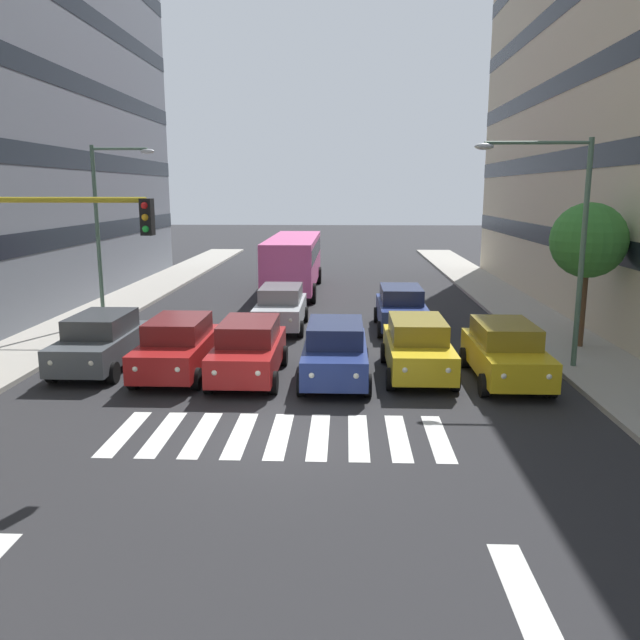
{
  "coord_description": "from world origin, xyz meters",
  "views": [
    {
      "loc": [
        -1.48,
        13.61,
        5.49
      ],
      "look_at": [
        -0.66,
        -6.56,
        1.36
      ],
      "focal_mm": 35.6,
      "sensor_mm": 36.0,
      "label": 1
    }
  ],
  "objects_px": {
    "car_4": "(178,346)",
    "car_5": "(101,341)",
    "car_1": "(417,347)",
    "street_lamp_right": "(106,217)",
    "car_3": "(249,349)",
    "car_row2_0": "(281,307)",
    "car_0": "(505,352)",
    "car_row2_1": "(401,308)",
    "street_lamp_left": "(564,227)",
    "street_tree_1": "(588,241)",
    "car_2": "(335,351)",
    "bus_behind_traffic": "(294,258)"
  },
  "relations": [
    {
      "from": "car_1",
      "to": "street_lamp_right",
      "type": "relative_size",
      "value": 0.63
    },
    {
      "from": "car_4",
      "to": "car_row2_0",
      "type": "relative_size",
      "value": 1.0
    },
    {
      "from": "car_4",
      "to": "car_row2_1",
      "type": "relative_size",
      "value": 1.0
    },
    {
      "from": "car_3",
      "to": "car_5",
      "type": "distance_m",
      "value": 4.82
    },
    {
      "from": "car_4",
      "to": "car_row2_0",
      "type": "distance_m",
      "value": 7.08
    },
    {
      "from": "car_1",
      "to": "bus_behind_traffic",
      "type": "distance_m",
      "value": 16.87
    },
    {
      "from": "car_row2_0",
      "to": "street_tree_1",
      "type": "height_order",
      "value": "street_tree_1"
    },
    {
      "from": "car_3",
      "to": "car_row2_0",
      "type": "relative_size",
      "value": 1.0
    },
    {
      "from": "bus_behind_traffic",
      "to": "street_tree_1",
      "type": "xyz_separation_m",
      "value": [
        -11.07,
        12.76,
        1.96
      ]
    },
    {
      "from": "car_row2_1",
      "to": "street_lamp_right",
      "type": "distance_m",
      "value": 12.44
    },
    {
      "from": "car_row2_0",
      "to": "car_2",
      "type": "bearing_deg",
      "value": 108.18
    },
    {
      "from": "car_3",
      "to": "street_lamp_left",
      "type": "distance_m",
      "value": 10.07
    },
    {
      "from": "street_lamp_left",
      "to": "street_lamp_right",
      "type": "xyz_separation_m",
      "value": [
        16.17,
        -6.16,
        0.04
      ]
    },
    {
      "from": "car_5",
      "to": "car_row2_1",
      "type": "distance_m",
      "value": 11.59
    },
    {
      "from": "car_4",
      "to": "street_tree_1",
      "type": "bearing_deg",
      "value": -165.13
    },
    {
      "from": "street_lamp_right",
      "to": "car_0",
      "type": "bearing_deg",
      "value": 152.79
    },
    {
      "from": "car_row2_0",
      "to": "street_tree_1",
      "type": "distance_m",
      "value": 11.64
    },
    {
      "from": "car_1",
      "to": "car_row2_0",
      "type": "xyz_separation_m",
      "value": [
        4.77,
        -6.43,
        0.0
      ]
    },
    {
      "from": "car_1",
      "to": "car_3",
      "type": "distance_m",
      "value": 5.05
    },
    {
      "from": "street_lamp_left",
      "to": "street_tree_1",
      "type": "xyz_separation_m",
      "value": [
        -1.72,
        -2.58,
        -0.6
      ]
    },
    {
      "from": "car_1",
      "to": "street_lamp_right",
      "type": "height_order",
      "value": "street_lamp_right"
    },
    {
      "from": "car_3",
      "to": "car_row2_1",
      "type": "distance_m",
      "value": 8.59
    },
    {
      "from": "car_5",
      "to": "street_lamp_right",
      "type": "bearing_deg",
      "value": -72.61
    },
    {
      "from": "car_3",
      "to": "car_row2_1",
      "type": "relative_size",
      "value": 1.0
    },
    {
      "from": "street_lamp_right",
      "to": "car_row2_0",
      "type": "bearing_deg",
      "value": 176.24
    },
    {
      "from": "car_2",
      "to": "street_tree_1",
      "type": "distance_m",
      "value": 9.82
    },
    {
      "from": "street_lamp_left",
      "to": "car_1",
      "type": "bearing_deg",
      "value": 9.69
    },
    {
      "from": "car_5",
      "to": "street_tree_1",
      "type": "xyz_separation_m",
      "value": [
        -15.83,
        -3.0,
        2.94
      ]
    },
    {
      "from": "car_3",
      "to": "car_5",
      "type": "height_order",
      "value": "same"
    },
    {
      "from": "street_lamp_right",
      "to": "street_tree_1",
      "type": "relative_size",
      "value": 1.43
    },
    {
      "from": "car_3",
      "to": "street_lamp_right",
      "type": "bearing_deg",
      "value": -47.24
    },
    {
      "from": "car_0",
      "to": "car_row2_1",
      "type": "height_order",
      "value": "same"
    },
    {
      "from": "car_4",
      "to": "car_5",
      "type": "xyz_separation_m",
      "value": [
        2.56,
        -0.52,
        0.0
      ]
    },
    {
      "from": "car_1",
      "to": "car_row2_0",
      "type": "bearing_deg",
      "value": -53.42
    },
    {
      "from": "car_3",
      "to": "car_4",
      "type": "height_order",
      "value": "same"
    },
    {
      "from": "street_tree_1",
      "to": "car_row2_1",
      "type": "bearing_deg",
      "value": -27.58
    },
    {
      "from": "car_5",
      "to": "street_lamp_left",
      "type": "distance_m",
      "value": 14.55
    },
    {
      "from": "car_row2_0",
      "to": "street_tree_1",
      "type": "xyz_separation_m",
      "value": [
        -10.82,
        3.12,
        2.94
      ]
    },
    {
      "from": "car_1",
      "to": "street_lamp_right",
      "type": "xyz_separation_m",
      "value": [
        11.85,
        -6.9,
        3.58
      ]
    },
    {
      "from": "car_row2_1",
      "to": "street_lamp_left",
      "type": "bearing_deg",
      "value": 126.79
    },
    {
      "from": "bus_behind_traffic",
      "to": "car_1",
      "type": "bearing_deg",
      "value": 107.37
    },
    {
      "from": "car_3",
      "to": "car_4",
      "type": "bearing_deg",
      "value": -6.87
    },
    {
      "from": "car_0",
      "to": "car_4",
      "type": "bearing_deg",
      "value": -1.59
    },
    {
      "from": "car_5",
      "to": "car_row2_0",
      "type": "bearing_deg",
      "value": -129.32
    },
    {
      "from": "car_4",
      "to": "car_5",
      "type": "relative_size",
      "value": 1.0
    },
    {
      "from": "street_lamp_left",
      "to": "bus_behind_traffic",
      "type": "bearing_deg",
      "value": -58.63
    },
    {
      "from": "car_4",
      "to": "car_row2_0",
      "type": "bearing_deg",
      "value": -110.27
    },
    {
      "from": "car_row2_1",
      "to": "car_1",
      "type": "bearing_deg",
      "value": 89.49
    },
    {
      "from": "street_tree_1",
      "to": "car_1",
      "type": "bearing_deg",
      "value": 28.73
    },
    {
      "from": "car_3",
      "to": "bus_behind_traffic",
      "type": "distance_m",
      "value": 16.58
    }
  ]
}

